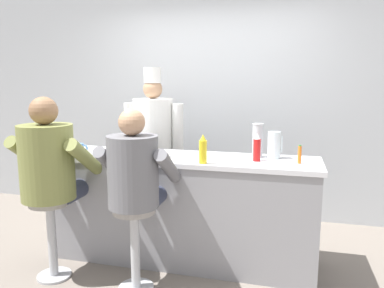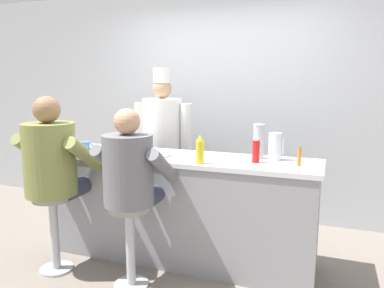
% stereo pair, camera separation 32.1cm
% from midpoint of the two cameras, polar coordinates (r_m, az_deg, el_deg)
% --- Properties ---
extents(ground_plane, '(20.00, 20.00, 0.00)m').
position_cam_midpoint_polar(ground_plane, '(3.36, -6.02, -19.22)').
color(ground_plane, slate).
extents(wall_back, '(10.00, 0.06, 2.70)m').
position_cam_midpoint_polar(wall_back, '(4.51, 0.98, 6.18)').
color(wall_back, '#B2B7BC').
rests_on(wall_back, ground_plane).
extents(diner_counter, '(2.39, 0.60, 0.96)m').
position_cam_midpoint_polar(diner_counter, '(3.43, -4.36, -9.80)').
color(diner_counter, gray).
rests_on(diner_counter, ground_plane).
extents(ketchup_bottle_red, '(0.06, 0.06, 0.23)m').
position_cam_midpoint_polar(ketchup_bottle_red, '(3.10, 6.96, -0.66)').
color(ketchup_bottle_red, red).
rests_on(ketchup_bottle_red, diner_counter).
extents(mustard_bottle_yellow, '(0.06, 0.06, 0.24)m').
position_cam_midpoint_polar(mustard_bottle_yellow, '(2.99, -1.40, -0.92)').
color(mustard_bottle_yellow, yellow).
rests_on(mustard_bottle_yellow, diner_counter).
extents(hot_sauce_bottle_orange, '(0.03, 0.03, 0.15)m').
position_cam_midpoint_polar(hot_sauce_bottle_orange, '(3.08, 13.25, -1.60)').
color(hot_sauce_bottle_orange, orange).
rests_on(hot_sauce_bottle_orange, diner_counter).
extents(water_pitcher_clear, '(0.13, 0.11, 0.23)m').
position_cam_midpoint_polar(water_pitcher_clear, '(3.23, 9.65, -0.19)').
color(water_pitcher_clear, silver).
rests_on(water_pitcher_clear, diner_counter).
extents(breakfast_plate, '(0.25, 0.25, 0.05)m').
position_cam_midpoint_polar(breakfast_plate, '(3.29, -13.00, -1.92)').
color(breakfast_plate, white).
rests_on(breakfast_plate, diner_counter).
extents(cereal_bowl, '(0.17, 0.17, 0.05)m').
position_cam_midpoint_polar(cereal_bowl, '(3.29, -7.75, -1.57)').
color(cereal_bowl, white).
rests_on(cereal_bowl, diner_counter).
extents(coffee_mug_blue, '(0.14, 0.09, 0.09)m').
position_cam_midpoint_polar(coffee_mug_blue, '(3.64, -19.23, -0.64)').
color(coffee_mug_blue, '#4C7AB2').
rests_on(coffee_mug_blue, diner_counter).
extents(coffee_mug_white, '(0.14, 0.09, 0.08)m').
position_cam_midpoint_polar(coffee_mug_white, '(3.39, -15.92, -1.26)').
color(coffee_mug_white, white).
rests_on(coffee_mug_white, diner_counter).
extents(cup_stack_steel, '(0.10, 0.10, 0.30)m').
position_cam_midpoint_polar(cup_stack_steel, '(3.25, 7.21, 0.53)').
color(cup_stack_steel, '#B7BABF').
rests_on(cup_stack_steel, diner_counter).
extents(diner_seated_olive, '(0.64, 0.64, 1.50)m').
position_cam_midpoint_polar(diner_seated_olive, '(3.28, -23.49, -3.19)').
color(diner_seated_olive, '#B2B5BA').
rests_on(diner_seated_olive, ground_plane).
extents(diner_seated_grey, '(0.58, 0.57, 1.42)m').
position_cam_midpoint_polar(diner_seated_grey, '(2.89, -11.87, -4.96)').
color(diner_seated_grey, '#B2B5BA').
rests_on(diner_seated_grey, ground_plane).
extents(cook_in_whites_near, '(0.69, 0.44, 1.76)m').
position_cam_midpoint_polar(cook_in_whites_near, '(4.20, -8.06, 0.60)').
color(cook_in_whites_near, '#232328').
rests_on(cook_in_whites_near, ground_plane).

